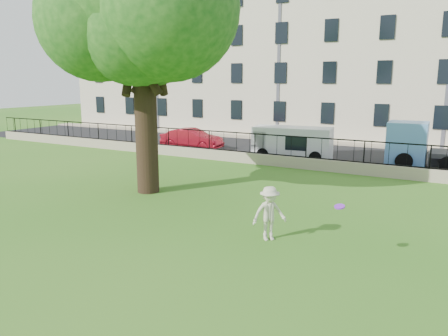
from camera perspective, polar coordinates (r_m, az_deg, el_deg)
The scene contains 11 objects.
ground at distance 13.34m, azimuth -6.49°, elevation -9.19°, with size 120.00×120.00×0.00m, color #306E1A.
retaining_wall at distance 23.70m, azimuth 10.60°, elevation 0.61°, with size 50.00×0.40×0.60m, color tan.
iron_railing at distance 23.56m, azimuth 10.68°, elevation 2.65°, with size 50.00×0.05×1.13m.
street at distance 28.18m, azimuth 13.65°, elevation 1.59°, with size 60.00×9.00×0.01m, color black.
sidewalk at distance 33.16m, azimuth 16.10°, elevation 3.01°, with size 60.00×1.40×0.12m, color tan.
building_row at distance 38.44m, azimuth 18.70°, elevation 14.23°, with size 56.40×10.40×13.80m.
man at distance 13.00m, azimuth 5.95°, elevation -5.92°, with size 1.06×0.61×1.63m, color beige.
frisbee at distance 11.56m, azimuth 14.86°, elevation -4.89°, with size 0.27×0.27×0.03m, color purple.
red_sedan at distance 29.89m, azimuth -4.23°, elevation 3.79°, with size 1.49×4.27×1.41m, color #B11527.
white_van at distance 26.37m, azimuth 8.90°, elevation 3.22°, with size 4.59×1.79×1.93m, color silver.
blue_truck at distance 25.71m, azimuth 27.03°, elevation 2.48°, with size 5.84×2.07×2.45m, color #5990D0.
Camera 1 is at (7.34, -10.10, 4.70)m, focal length 35.00 mm.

